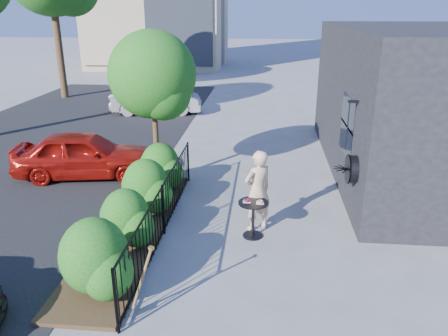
# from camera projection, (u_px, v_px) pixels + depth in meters

# --- Properties ---
(ground) EXTENTS (120.00, 120.00, 0.00)m
(ground) POSITION_uv_depth(u_px,v_px,m) (235.00, 237.00, 9.06)
(ground) COLOR gray
(ground) RESTS_ON ground
(shop_building) EXTENTS (6.22, 9.00, 4.00)m
(shop_building) POSITION_uv_depth(u_px,v_px,m) (445.00, 102.00, 12.07)
(shop_building) COLOR black
(shop_building) RESTS_ON ground
(fence) EXTENTS (0.05, 6.05, 1.10)m
(fence) POSITION_uv_depth(u_px,v_px,m) (163.00, 209.00, 9.00)
(fence) COLOR black
(fence) RESTS_ON ground
(planting_bed) EXTENTS (1.30, 6.00, 0.08)m
(planting_bed) POSITION_uv_depth(u_px,v_px,m) (132.00, 230.00, 9.24)
(planting_bed) COLOR #382616
(planting_bed) RESTS_ON ground
(shrubs) EXTENTS (1.10, 5.60, 1.24)m
(shrubs) POSITION_uv_depth(u_px,v_px,m) (136.00, 200.00, 9.10)
(shrubs) COLOR #145313
(shrubs) RESTS_ON ground
(patio_tree) EXTENTS (2.20, 2.20, 3.94)m
(patio_tree) POSITION_uv_depth(u_px,v_px,m) (155.00, 80.00, 10.87)
(patio_tree) COLOR #3F2B19
(patio_tree) RESTS_ON ground
(cafe_table) EXTENTS (0.62, 0.62, 0.83)m
(cafe_table) POSITION_uv_depth(u_px,v_px,m) (253.00, 213.00, 8.90)
(cafe_table) COLOR black
(cafe_table) RESTS_ON ground
(woman) EXTENTS (0.77, 0.72, 1.76)m
(woman) POSITION_uv_depth(u_px,v_px,m) (258.00, 191.00, 9.11)
(woman) COLOR #D7AE8B
(woman) RESTS_ON ground
(shovel) EXTENTS (0.43, 0.16, 1.26)m
(shovel) POSITION_uv_depth(u_px,v_px,m) (140.00, 286.00, 6.55)
(shovel) COLOR brown
(shovel) RESTS_ON ground
(car_red) EXTENTS (3.97, 2.10, 1.29)m
(car_red) POSITION_uv_depth(u_px,v_px,m) (84.00, 154.00, 12.10)
(car_red) COLOR #A0130D
(car_red) RESTS_ON ground
(car_silver) EXTENTS (4.12, 1.93, 1.31)m
(car_silver) POSITION_uv_depth(u_px,v_px,m) (156.00, 99.00, 19.36)
(car_silver) COLOR #A6A6AA
(car_silver) RESTS_ON ground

